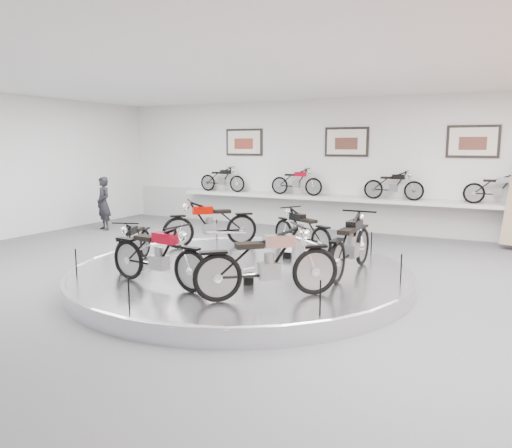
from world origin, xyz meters
The scene contains 21 objects.
floor centered at (0.00, 0.00, 0.00)m, with size 16.00×16.00×0.00m, color #555557.
ceiling centered at (0.00, 0.00, 4.00)m, with size 16.00×16.00×0.00m, color white.
wall_back centered at (0.00, 7.00, 2.00)m, with size 16.00×16.00×0.00m, color white.
dado_band centered at (0.00, 6.98, 0.55)m, with size 15.68×0.04×1.10m, color #BCBCBA.
display_platform centered at (0.00, 0.30, 0.15)m, with size 6.40×6.40×0.30m, color silver.
platform_rim centered at (0.00, 0.30, 0.27)m, with size 6.40×6.40×0.10m, color #B2B2BA.
shelf centered at (0.00, 6.70, 1.00)m, with size 11.00×0.55×0.10m, color silver.
poster_left centered at (-3.50, 6.96, 2.70)m, with size 1.35×0.06×0.88m, color white.
poster_center centered at (0.00, 6.96, 2.70)m, with size 1.35×0.06×0.88m, color white.
poster_right centered at (3.50, 6.96, 2.70)m, with size 1.35×0.06×0.88m, color white.
shelf_bike_a centered at (-4.20, 6.70, 1.42)m, with size 1.22×0.42×0.73m, color black, non-canonical shape.
shelf_bike_b centered at (-1.50, 6.70, 1.42)m, with size 1.22×0.42×0.73m, color maroon, non-canonical shape.
shelf_bike_c centered at (1.50, 6.70, 1.42)m, with size 1.22×0.42×0.73m, color black, non-canonical shape.
shelf_bike_d centered at (4.20, 6.70, 1.42)m, with size 1.22×0.42×0.73m, color #B0B1B6, non-canonical shape.
bike_a centered at (2.00, 0.81, 0.85)m, with size 1.88×0.66×1.11m, color black, non-canonical shape.
bike_b centered at (0.51, 2.16, 0.78)m, with size 1.63×0.58×0.96m, color black, non-canonical shape.
bike_c centered at (-1.56, 1.74, 0.84)m, with size 1.85×0.65×1.09m, color #AC0900, non-canonical shape.
bike_d centered at (-1.98, -0.39, 0.74)m, with size 1.50×0.53×0.88m, color black, non-canonical shape.
bike_e centered at (-0.60, -1.40, 0.83)m, with size 1.79×0.63×1.05m, color maroon, non-canonical shape.
bike_f centered at (1.30, -1.20, 0.86)m, with size 1.92×0.68×1.13m, color #B0B1B6, non-canonical shape.
visitor centered at (-6.68, 3.69, 0.82)m, with size 0.60×0.39×1.65m, color black.
Camera 1 is at (4.47, -7.79, 2.60)m, focal length 35.00 mm.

